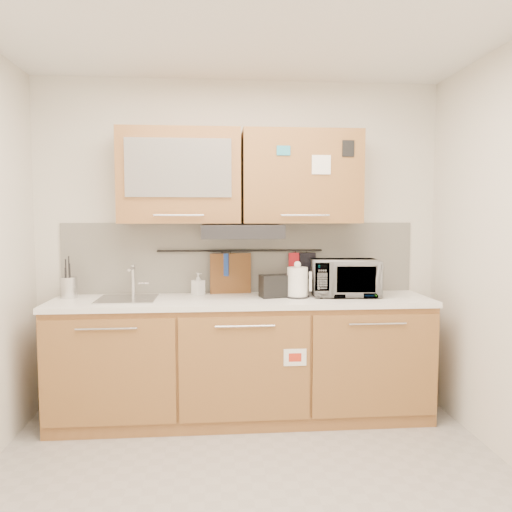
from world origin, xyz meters
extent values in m
plane|color=#9E9993|center=(0.00, 0.00, 0.00)|extent=(3.20, 3.20, 0.00)
plane|color=silver|center=(0.00, 1.50, 1.30)|extent=(3.20, 0.00, 3.20)
cube|color=#A9713C|center=(0.00, 1.20, 0.44)|extent=(2.80, 0.60, 0.88)
cube|color=black|center=(0.00, 1.20, 0.05)|extent=(2.80, 0.54, 0.10)
cube|color=olive|center=(-0.93, 0.89, 0.47)|extent=(0.91, 0.02, 0.74)
cylinder|color=silver|center=(-0.93, 0.86, 0.78)|extent=(0.41, 0.01, 0.01)
cube|color=olive|center=(0.00, 0.89, 0.47)|extent=(0.91, 0.02, 0.74)
cylinder|color=silver|center=(0.00, 0.86, 0.78)|extent=(0.41, 0.01, 0.01)
cube|color=olive|center=(0.93, 0.89, 0.47)|extent=(0.91, 0.02, 0.74)
cylinder|color=silver|center=(0.93, 0.86, 0.78)|extent=(0.41, 0.01, 0.01)
cube|color=white|center=(0.00, 1.19, 0.90)|extent=(2.82, 0.62, 0.04)
cube|color=silver|center=(0.00, 1.49, 1.20)|extent=(2.80, 0.02, 0.56)
cube|color=#A9713C|center=(-0.46, 1.32, 1.83)|extent=(0.90, 0.35, 0.70)
cube|color=silver|center=(-0.46, 1.14, 1.88)|extent=(0.76, 0.02, 0.42)
cube|color=olive|center=(0.46, 1.32, 1.83)|extent=(0.90, 0.35, 0.70)
cube|color=white|center=(0.58, 1.14, 1.91)|extent=(0.14, 0.00, 0.14)
cube|color=black|center=(0.00, 1.25, 1.42)|extent=(0.60, 0.46, 0.10)
cube|color=silver|center=(-0.85, 1.20, 0.92)|extent=(0.42, 0.40, 0.03)
cylinder|color=silver|center=(-0.83, 1.36, 1.04)|extent=(0.03, 0.03, 0.24)
cylinder|color=silver|center=(-0.83, 1.28, 1.14)|extent=(0.02, 0.18, 0.02)
cylinder|color=black|center=(0.00, 1.45, 1.26)|extent=(1.30, 0.02, 0.02)
cylinder|color=silver|center=(-1.30, 1.32, 1.00)|extent=(0.17, 0.17, 0.16)
cylinder|color=black|center=(-1.32, 1.33, 1.07)|extent=(0.01, 0.01, 0.29)
cylinder|color=black|center=(-1.28, 1.30, 1.05)|extent=(0.01, 0.01, 0.26)
cylinder|color=black|center=(-1.30, 1.34, 1.08)|extent=(0.01, 0.01, 0.31)
cylinder|color=black|center=(-1.32, 1.30, 1.04)|extent=(0.01, 0.01, 0.23)
cylinder|color=white|center=(0.42, 1.19, 1.03)|extent=(0.18, 0.18, 0.23)
sphere|color=white|center=(0.42, 1.19, 1.17)|extent=(0.05, 0.05, 0.05)
cube|color=white|center=(0.51, 1.17, 1.04)|extent=(0.03, 0.03, 0.15)
cylinder|color=black|center=(0.42, 1.19, 0.93)|extent=(0.18, 0.18, 0.01)
cube|color=black|center=(0.25, 1.22, 1.01)|extent=(0.25, 0.18, 0.17)
cube|color=black|center=(0.21, 1.21, 1.08)|extent=(0.08, 0.11, 0.01)
cube|color=black|center=(0.29, 1.23, 1.08)|extent=(0.08, 0.11, 0.01)
imported|color=#999999|center=(0.80, 1.25, 1.06)|extent=(0.53, 0.37, 0.28)
imported|color=#999999|center=(-0.33, 1.37, 1.01)|extent=(0.11, 0.11, 0.17)
cube|color=brown|center=(-0.08, 1.44, 1.04)|extent=(0.33, 0.06, 0.40)
cube|color=navy|center=(-0.15, 1.44, 1.15)|extent=(0.11, 0.06, 0.18)
cube|color=black|center=(0.54, 1.44, 1.13)|extent=(0.14, 0.06, 0.21)
cube|color=red|center=(0.44, 1.44, 1.17)|extent=(0.12, 0.03, 0.14)
camera|label=1|loc=(-0.21, -2.50, 1.53)|focal=35.00mm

